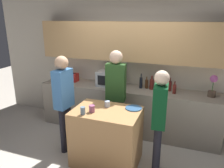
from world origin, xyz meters
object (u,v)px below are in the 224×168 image
Objects in this scene: bottle_0 at (141,83)px; bottle_5 at (170,86)px; microwave at (111,78)px; bottle_6 at (174,89)px; bottle_3 at (158,86)px; cup_1 at (83,111)px; person_center at (64,96)px; potted_plant at (213,86)px; cup_2 at (107,104)px; toaster at (72,77)px; plate_on_island at (134,108)px; person_left at (159,115)px; bottle_2 at (152,84)px; cup_0 at (92,109)px; person_right at (116,89)px; bottle_4 at (163,85)px; bottle_1 at (147,84)px.

bottle_5 is (0.55, 0.03, -0.01)m from bottle_0.
microwave is at bearing -175.58° from bottle_0.
bottle_6 is at bearing -9.32° from bottle_0.
cup_1 is at bearing -121.14° from bottle_3.
person_center is (-1.39, -1.11, -0.01)m from bottle_3.
cup_2 is (-1.59, -1.03, -0.16)m from potted_plant.
toaster is 1.01× the size of bottle_5.
bottle_0 is 2.50× the size of cup_1.
plate_on_island is at bearing -140.78° from potted_plant.
plate_on_island is 0.45m from person_left.
person_center is at bearing -138.01° from bottle_2.
person_right reaches higher than cup_0.
bottle_6 is 1.36m from cup_2.
toaster is 0.88× the size of bottle_0.
bottle_0 is 1.13× the size of plate_on_island.
cup_0 is 0.07× the size of person_left.
bottle_6 reaches higher than plate_on_island.
microwave is 1.09m from cup_2.
potted_plant is 0.23× the size of person_right.
cup_1 is 0.07× the size of person_left.
person_right reaches higher than bottle_6.
bottle_5 is at bearing 15.39° from bottle_3.
person_left reaches higher than bottle_4.
bottle_5 is at bearing 7.27° from bottle_4.
bottle_1 reaches higher than cup_1.
bottle_5 reaches higher than bottle_1.
toaster is at bearing -179.59° from bottle_3.
bottle_1 is 0.78× the size of bottle_4.
cup_0 is at bearing -118.74° from cup_2.
bottle_2 is at bearing -176.43° from bottle_4.
bottle_1 is at bearing 164.76° from bottle_3.
cup_1 is at bearing -124.91° from cup_0.
cup_1 is at bearing 70.77° from person_right.
microwave is at bearing -179.95° from potted_plant.
person_center is at bearing -143.92° from bottle_5.
person_center reaches higher than bottle_0.
bottle_3 reaches higher than bottle_6.
cup_0 is at bearing -148.94° from plate_on_island.
bottle_5 is 0.99× the size of plate_on_island.
cup_2 is (-0.30, -1.08, -0.08)m from bottle_0.
bottle_3 is 1.52m from cup_0.
person_center reaches higher than cup_1.
person_left reaches higher than bottle_5.
microwave is 0.63m from person_right.
cup_1 is at bearing 102.05° from person_left.
cup_0 is (1.08, -1.30, -0.05)m from toaster.
person_left is at bearing -43.76° from microwave.
bottle_1 is 0.93× the size of bottle_3.
bottle_2 is at bearing 63.90° from cup_0.
bottle_1 is 1.48m from cup_0.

